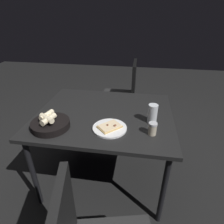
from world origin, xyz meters
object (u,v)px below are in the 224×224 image
dining_table (105,119)px  pizza_plate (110,128)px  chair_far (124,91)px  bread_basket (50,124)px  pepper_shaker (152,129)px  beer_glass (152,115)px

dining_table → pizza_plate: bearing=20.5°
chair_far → pizza_plate: bearing=0.2°
bread_basket → pepper_shaker: 0.73m
chair_far → pepper_shaker: bearing=14.3°
dining_table → bread_basket: 0.45m
dining_table → chair_far: size_ratio=1.24×
pizza_plate → bread_basket: bearing=-83.3°
bread_basket → pepper_shaker: bearing=92.6°
dining_table → beer_glass: (0.08, 0.38, 0.13)m
beer_glass → chair_far: size_ratio=0.16×
bread_basket → chair_far: bearing=160.7°
pepper_shaker → chair_far: size_ratio=0.10×
dining_table → bread_basket: (0.27, -0.35, 0.09)m
pepper_shaker → chair_far: (-1.18, -0.30, -0.23)m
pizza_plate → chair_far: bearing=-179.8°
dining_table → bread_basket: bread_basket is taller
bread_basket → chair_far: size_ratio=0.31×
beer_glass → pepper_shaker: 0.16m
pizza_plate → bread_basket: bread_basket is taller
beer_glass → pepper_shaker: (0.16, -0.00, -0.03)m
bread_basket → chair_far: (-1.22, 0.43, -0.23)m
pizza_plate → bread_basket: 0.43m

